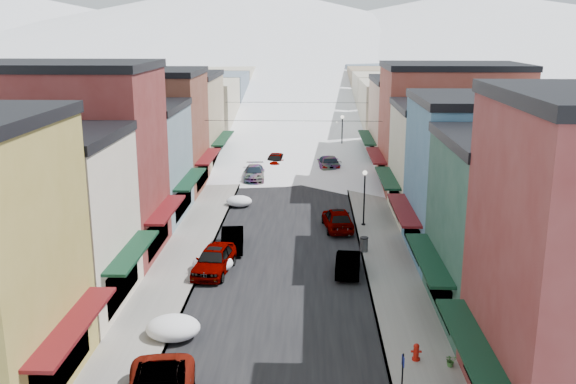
# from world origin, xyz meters

# --- Properties ---
(road) EXTENTS (10.00, 160.00, 0.01)m
(road) POSITION_xyz_m (0.00, 60.00, 0.01)
(road) COLOR black
(road) RESTS_ON ground
(sidewalk_left) EXTENTS (3.20, 160.00, 0.15)m
(sidewalk_left) POSITION_xyz_m (-6.60, 60.00, 0.07)
(sidewalk_left) COLOR gray
(sidewalk_left) RESTS_ON ground
(sidewalk_right) EXTENTS (3.20, 160.00, 0.15)m
(sidewalk_right) POSITION_xyz_m (6.60, 60.00, 0.07)
(sidewalk_right) COLOR gray
(sidewalk_right) RESTS_ON ground
(curb_left) EXTENTS (0.10, 160.00, 0.15)m
(curb_left) POSITION_xyz_m (-5.05, 60.00, 0.07)
(curb_left) COLOR slate
(curb_left) RESTS_ON ground
(curb_right) EXTENTS (0.10, 160.00, 0.15)m
(curb_right) POSITION_xyz_m (5.05, 60.00, 0.07)
(curb_right) COLOR slate
(curb_right) RESTS_ON ground
(bldg_l_cream) EXTENTS (11.30, 8.20, 9.50)m
(bldg_l_cream) POSITION_xyz_m (-13.19, 12.50, 4.76)
(bldg_l_cream) COLOR beige
(bldg_l_cream) RESTS_ON ground
(bldg_l_brick_near) EXTENTS (12.30, 8.20, 12.50)m
(bldg_l_brick_near) POSITION_xyz_m (-13.69, 20.50, 6.26)
(bldg_l_brick_near) COLOR maroon
(bldg_l_brick_near) RESTS_ON ground
(bldg_l_grayblue) EXTENTS (11.30, 9.20, 9.00)m
(bldg_l_grayblue) POSITION_xyz_m (-13.19, 29.00, 4.51)
(bldg_l_grayblue) COLOR slate
(bldg_l_grayblue) RESTS_ON ground
(bldg_l_brick_far) EXTENTS (13.30, 9.20, 11.00)m
(bldg_l_brick_far) POSITION_xyz_m (-14.19, 38.00, 5.51)
(bldg_l_brick_far) COLOR brown
(bldg_l_brick_far) RESTS_ON ground
(bldg_l_tan) EXTENTS (11.30, 11.20, 10.00)m
(bldg_l_tan) POSITION_xyz_m (-13.19, 48.00, 5.01)
(bldg_l_tan) COLOR tan
(bldg_l_tan) RESTS_ON ground
(bldg_r_green) EXTENTS (11.30, 9.20, 9.50)m
(bldg_r_green) POSITION_xyz_m (13.19, 12.00, 4.76)
(bldg_r_green) COLOR #224739
(bldg_r_green) RESTS_ON ground
(bldg_r_blue) EXTENTS (11.30, 9.20, 10.50)m
(bldg_r_blue) POSITION_xyz_m (13.19, 21.00, 5.26)
(bldg_r_blue) COLOR #3D6B8B
(bldg_r_blue) RESTS_ON ground
(bldg_r_cream) EXTENTS (12.30, 9.20, 9.00)m
(bldg_r_cream) POSITION_xyz_m (13.69, 30.00, 4.51)
(bldg_r_cream) COLOR beige
(bldg_r_cream) RESTS_ON ground
(bldg_r_brick_far) EXTENTS (13.30, 9.20, 11.50)m
(bldg_r_brick_far) POSITION_xyz_m (14.19, 39.00, 5.76)
(bldg_r_brick_far) COLOR maroon
(bldg_r_brick_far) RESTS_ON ground
(bldg_r_tan) EXTENTS (11.30, 11.20, 9.50)m
(bldg_r_tan) POSITION_xyz_m (13.19, 49.00, 4.76)
(bldg_r_tan) COLOR tan
(bldg_r_tan) RESTS_ON ground
(distant_blocks) EXTENTS (34.00, 55.00, 8.00)m
(distant_blocks) POSITION_xyz_m (0.00, 83.00, 4.00)
(distant_blocks) COLOR gray
(distant_blocks) RESTS_ON ground
(mountain_ridge) EXTENTS (670.00, 340.00, 34.00)m
(mountain_ridge) POSITION_xyz_m (-19.47, 277.18, 14.36)
(mountain_ridge) COLOR silver
(mountain_ridge) RESTS_ON ground
(overhead_cables) EXTENTS (16.40, 15.04, 0.04)m
(overhead_cables) POSITION_xyz_m (0.00, 47.50, 6.20)
(overhead_cables) COLOR black
(overhead_cables) RESTS_ON ground
(car_silver_sedan) EXTENTS (2.51, 5.04, 1.65)m
(car_silver_sedan) POSITION_xyz_m (-4.18, 17.79, 0.82)
(car_silver_sedan) COLOR gray
(car_silver_sedan) RESTS_ON ground
(car_dark_hatch) EXTENTS (1.84, 4.28, 1.37)m
(car_dark_hatch) POSITION_xyz_m (-3.59, 22.11, 0.68)
(car_dark_hatch) COLOR black
(car_dark_hatch) RESTS_ON ground
(car_silver_wagon) EXTENTS (2.27, 5.01, 1.42)m
(car_silver_wagon) POSITION_xyz_m (-3.86, 42.35, 0.71)
(car_silver_wagon) COLOR #96989D
(car_silver_wagon) RESTS_ON ground
(car_green_sedan) EXTENTS (1.78, 4.21, 1.35)m
(car_green_sedan) POSITION_xyz_m (3.96, 18.01, 0.68)
(car_green_sedan) COLOR black
(car_green_sedan) RESTS_ON ground
(car_gray_suv) EXTENTS (2.48, 5.03, 1.65)m
(car_gray_suv) POSITION_xyz_m (3.67, 26.73, 0.82)
(car_gray_suv) COLOR #92959A
(car_gray_suv) RESTS_ON ground
(car_black_sedan) EXTENTS (2.81, 5.76, 1.61)m
(car_black_sedan) POSITION_xyz_m (3.50, 46.94, 0.81)
(car_black_sedan) COLOR black
(car_black_sedan) RESTS_ON ground
(car_lane_silver) EXTENTS (2.47, 5.06, 1.66)m
(car_lane_silver) POSITION_xyz_m (-2.09, 47.71, 0.83)
(car_lane_silver) COLOR #AEB2B7
(car_lane_silver) RESTS_ON ground
(car_lane_white) EXTENTS (3.01, 6.13, 1.67)m
(car_lane_white) POSITION_xyz_m (2.20, 67.90, 0.84)
(car_lane_white) COLOR white
(car_lane_white) RESTS_ON ground
(fire_hydrant) EXTENTS (0.47, 0.35, 0.80)m
(fire_hydrant) POSITION_xyz_m (6.37, 7.24, 0.51)
(fire_hydrant) COLOR #AB1209
(fire_hydrant) RESTS_ON sidewalk_right
(parking_sign) EXTENTS (0.07, 0.32, 2.32)m
(parking_sign) POSITION_xyz_m (5.20, 3.50, 1.51)
(parking_sign) COLOR black
(parking_sign) RESTS_ON sidewalk_right
(trash_can) EXTENTS (0.57, 0.57, 0.97)m
(trash_can) POSITION_xyz_m (5.20, 21.55, 0.64)
(trash_can) COLOR #505254
(trash_can) RESTS_ON sidewalk_right
(streetlamp_near) EXTENTS (0.35, 0.35, 4.18)m
(streetlamp_near) POSITION_xyz_m (5.64, 27.45, 2.79)
(streetlamp_near) COLOR black
(streetlamp_near) RESTS_ON sidewalk_right
(streetlamp_far) EXTENTS (0.40, 0.40, 4.82)m
(streetlamp_far) POSITION_xyz_m (5.20, 53.48, 3.19)
(streetlamp_far) COLOR black
(streetlamp_far) RESTS_ON sidewalk_right
(planter_near) EXTENTS (0.58, 0.54, 0.55)m
(planter_near) POSITION_xyz_m (7.80, 6.75, 0.42)
(planter_near) COLOR #3C7032
(planter_near) RESTS_ON sidewalk_right
(snow_pile_near) EXTENTS (2.61, 2.81, 1.11)m
(snow_pile_near) POSITION_xyz_m (-4.88, 9.29, 0.53)
(snow_pile_near) COLOR white
(snow_pile_near) RESTS_ON ground
(snow_pile_mid) EXTENTS (2.51, 2.74, 1.06)m
(snow_pile_mid) POSITION_xyz_m (-4.28, 18.06, 0.51)
(snow_pile_mid) COLOR white
(snow_pile_mid) RESTS_ON ground
(snow_pile_far) EXTENTS (2.15, 2.52, 0.91)m
(snow_pile_far) POSITION_xyz_m (-4.28, 32.87, 0.43)
(snow_pile_far) COLOR white
(snow_pile_far) RESTS_ON ground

